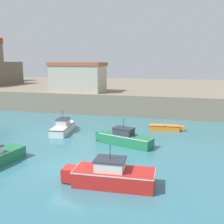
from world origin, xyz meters
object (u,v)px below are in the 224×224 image
object	(u,v)px
motorboat_green_4	(124,138)
dinghy_orange_6	(165,127)
motorboat_white_0	(63,127)
motorboat_red_8	(111,175)
harbor_shed_far_end	(78,77)

from	to	relation	value
motorboat_green_4	dinghy_orange_6	distance (m)	7.14
motorboat_white_0	motorboat_red_8	xyz separation A→B (m)	(8.25, -10.62, 0.09)
motorboat_green_4	dinghy_orange_6	bearing A→B (deg)	63.20
motorboat_green_4	harbor_shed_far_end	bearing A→B (deg)	124.96
motorboat_white_0	motorboat_green_4	world-z (taller)	motorboat_green_4
motorboat_red_8	harbor_shed_far_end	distance (m)	26.45
motorboat_red_8	harbor_shed_far_end	bearing A→B (deg)	116.51
motorboat_green_4	motorboat_red_8	size ratio (longest dim) A/B	0.99
motorboat_red_8	harbor_shed_far_end	world-z (taller)	harbor_shed_far_end
motorboat_white_0	motorboat_green_4	xyz separation A→B (m)	(7.30, -2.58, 0.06)
harbor_shed_far_end	motorboat_white_0	bearing A→B (deg)	-75.08
motorboat_white_0	dinghy_orange_6	xyz separation A→B (m)	(10.51, 3.79, -0.24)
motorboat_white_0	motorboat_red_8	size ratio (longest dim) A/B	0.92
motorboat_green_4	dinghy_orange_6	world-z (taller)	motorboat_green_4
motorboat_red_8	motorboat_white_0	bearing A→B (deg)	127.83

